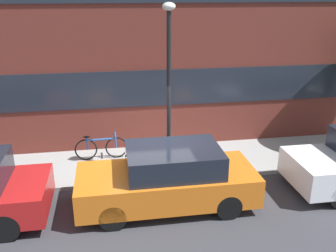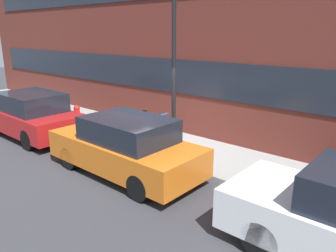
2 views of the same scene
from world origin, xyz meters
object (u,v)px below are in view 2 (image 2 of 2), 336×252
(parked_car_red, at_px, (31,115))
(parked_car_orange, at_px, (126,147))
(lamp_post, at_px, (174,54))
(bicycle, at_px, (154,123))
(fire_hydrant, at_px, (77,114))

(parked_car_red, xyz_separation_m, parked_car_orange, (4.68, 0.00, -0.02))
(lamp_post, bearing_deg, parked_car_red, -163.10)
(bicycle, distance_m, lamp_post, 3.17)
(parked_car_red, height_order, parked_car_orange, parked_car_red)
(fire_hydrant, xyz_separation_m, bicycle, (3.03, 0.92, 0.03))
(lamp_post, bearing_deg, fire_hydrant, 177.75)
(parked_car_red, relative_size, lamp_post, 0.94)
(parked_car_red, relative_size, bicycle, 2.72)
(fire_hydrant, height_order, lamp_post, lamp_post)
(bicycle, height_order, lamp_post, lamp_post)
(parked_car_red, bearing_deg, fire_hydrant, -93.74)
(parked_car_red, bearing_deg, lamp_post, -163.10)
(parked_car_orange, bearing_deg, parked_car_red, 0.00)
(parked_car_orange, height_order, lamp_post, lamp_post)
(lamp_post, bearing_deg, bicycle, 148.23)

